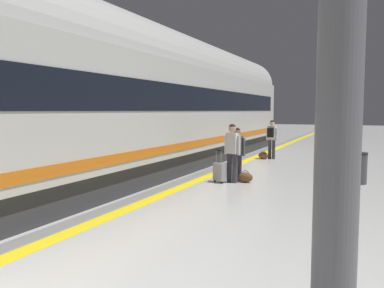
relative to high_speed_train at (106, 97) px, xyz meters
name	(u,v)px	position (x,y,z in m)	size (l,w,h in m)	color
safety_line_strip	(199,180)	(2.06, 1.78, -2.50)	(0.36, 80.00, 0.01)	yellow
tactile_edge_band	(190,179)	(1.76, 1.78, -2.50)	(0.57, 80.00, 0.01)	slate
high_speed_train	(106,97)	(0.00, 0.00, 0.00)	(2.94, 30.80, 4.97)	#38383D
passenger_near	(237,150)	(3.15, 2.13, -1.57)	(0.50, 0.21, 1.60)	#383842
duffel_bag_near	(245,177)	(3.47, 1.97, -2.35)	(0.44, 0.26, 0.36)	brown
passenger_mid	(232,149)	(3.11, 1.80, -1.50)	(0.52, 0.28, 1.72)	#383842
suitcase_mid	(220,172)	(2.79, 1.64, -2.18)	(0.44, 0.37, 0.97)	#9E9EA3
passenger_far	(272,136)	(2.89, 7.86, -1.50)	(0.52, 0.37, 1.69)	#383842
duffel_bag_far	(263,156)	(2.57, 7.70, -2.35)	(0.44, 0.26, 0.36)	brown
platform_pillar	(337,150)	(6.46, -5.02, -0.78)	(0.56, 0.56, 3.60)	slate
waste_bin	(359,168)	(6.51, 3.10, -2.04)	(0.46, 0.46, 0.91)	#4C4C51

